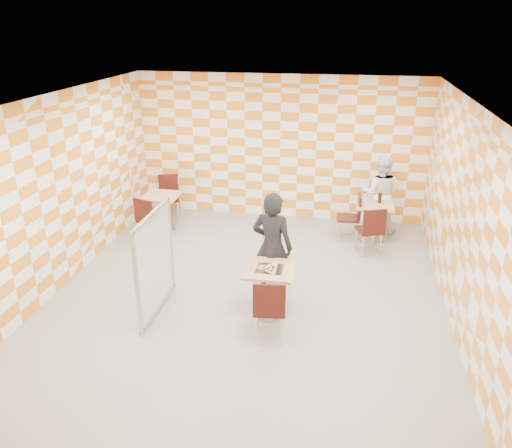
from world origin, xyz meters
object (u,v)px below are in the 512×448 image
Objects in this scene: partition at (155,262)px; soda_bottle at (380,198)px; chair_empty_near at (148,217)px; man_white at (380,194)px; main_table at (270,283)px; second_table at (374,215)px; chair_main_front at (269,306)px; sport_bottle at (365,197)px; chair_second_side at (353,214)px; chair_second_front at (372,228)px; empty_table at (162,206)px; man_dark at (272,247)px; chair_empty_far at (169,193)px.

partition reaches higher than soda_bottle.
man_white reaches higher than chair_empty_near.
main_table is at bearing 6.74° from partition.
second_table is 0.81× the size of chair_empty_near.
sport_bottle is (1.27, 3.72, 0.29)m from chair_main_front.
chair_main_front is at bearing -106.65° from chair_second_side.
chair_second_side is 4.02× the size of soda_bottle.
chair_main_front is 3.84m from chair_empty_near.
main_table is 2.71m from chair_second_front.
partition is (-1.73, 0.46, 0.25)m from chair_main_front.
man_white is (1.58, 4.13, 0.24)m from chair_main_front.
soda_bottle is at bearing 13.25° from chair_empty_near.
main_table is 3.35m from second_table.
sport_bottle is at bearing 71.19° from chair_main_front.
soda_bottle is at bearing 16.05° from chair_second_side.
chair_main_front reaches higher than second_table.
man_dark is at bearing -40.61° from empty_table.
chair_empty_near is (-3.81, -0.87, 0.00)m from chair_second_side.
chair_second_side is 0.40m from sport_bottle.
chair_main_front is at bearing -108.81° from sport_bottle.
partition is 1.73m from man_dark.
man_dark reaches higher than chair_empty_near.
chair_empty_far is at bearing 164.69° from chair_second_front.
chair_empty_far is (-2.73, 3.42, 0.04)m from main_table.
main_table is 0.44× the size of man_dark.
main_table is at bearing 72.65° from man_white.
chair_second_front is (-0.07, -0.70, 0.04)m from second_table.
partition is at bearing -173.26° from main_table.
chair_second_side is 4.62× the size of sport_bottle.
partition is (-2.79, -3.09, 0.25)m from chair_second_side.
chair_empty_near is 4.57m from man_white.
empty_table is at bearing -177.02° from chair_second_side.
soda_bottle reaches higher than main_table.
soda_bottle is at bearing 79.04° from chair_second_front.
chair_second_side is 0.54× the size of man_dark.
chair_second_front is at bearing -100.96° from soda_bottle.
second_table is at bearing -141.34° from soda_bottle.
chair_main_front is 4.01m from soda_bottle.
sport_bottle reaches higher than chair_second_front.
chair_empty_near is at bearing -86.53° from chair_empty_far.
second_table is at bearing 44.76° from partition.
chair_empty_near is at bearing 142.62° from main_table.
main_table is at bearing 98.73° from chair_main_front.
empty_table is 3.43m from man_dark.
man_white is at bearing 18.54° from chair_empty_near.
partition is (1.00, -2.89, 0.28)m from empty_table.
chair_empty_near reaches higher than empty_table.
empty_table is at bearing 134.22° from main_table.
chair_main_front and chair_second_side have the same top height.
chair_second_side is (-0.33, 0.63, 0.00)m from chair_second_front.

